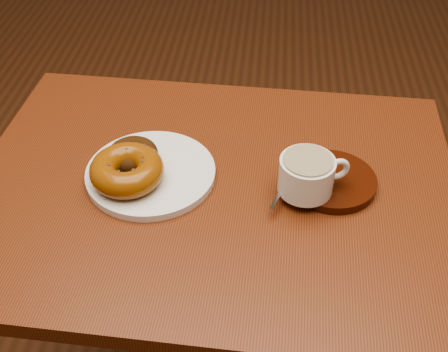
# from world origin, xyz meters

# --- Properties ---
(cafe_table) EXTENTS (0.89, 0.68, 0.81)m
(cafe_table) POSITION_xyz_m (-0.10, -0.02, 0.68)
(cafe_table) COLOR #612C14
(cafe_table) RESTS_ON ground
(donut_plate) EXTENTS (0.29, 0.29, 0.01)m
(donut_plate) POSITION_xyz_m (-0.22, -0.01, 0.82)
(donut_plate) COLOR silver
(donut_plate) RESTS_ON cafe_table
(donut_cinnamon) EXTENTS (0.10, 0.10, 0.03)m
(donut_cinnamon) POSITION_xyz_m (-0.25, 0.01, 0.84)
(donut_cinnamon) COLOR #381F0B
(donut_cinnamon) RESTS_ON donut_plate
(donut_caramel) EXTENTS (0.13, 0.13, 0.05)m
(donut_caramel) POSITION_xyz_m (-0.25, -0.04, 0.85)
(donut_caramel) COLOR brown
(donut_caramel) RESTS_ON donut_plate
(saucer) EXTENTS (0.20, 0.20, 0.02)m
(saucer) POSITION_xyz_m (0.11, -0.00, 0.82)
(saucer) COLOR black
(saucer) RESTS_ON cafe_table
(coffee_cup) EXTENTS (0.12, 0.09, 0.07)m
(coffee_cup) POSITION_xyz_m (0.06, -0.04, 0.86)
(coffee_cup) COLOR silver
(coffee_cup) RESTS_ON saucer
(teaspoon) EXTENTS (0.04, 0.10, 0.01)m
(teaspoon) POSITION_xyz_m (0.03, -0.02, 0.83)
(teaspoon) COLOR silver
(teaspoon) RESTS_ON saucer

